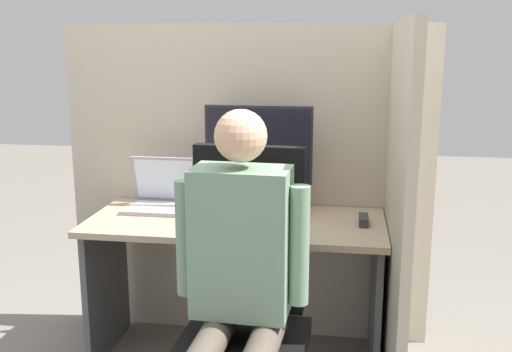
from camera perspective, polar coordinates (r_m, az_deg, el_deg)
name	(u,v)px	position (r m, az deg, el deg)	size (l,w,h in m)	color
cubicle_panel_back	(247,185)	(3.13, -0.86, -0.82)	(1.90, 0.05, 1.64)	#B7AD99
cubicle_panel_right	(394,211)	(2.72, 13.03, -3.23)	(0.04, 1.22, 1.64)	#B7AD99
desk	(236,256)	(2.90, -1.91, -7.60)	(1.40, 0.60, 0.73)	tan
paper_box	(258,204)	(2.95, 0.23, -2.72)	(0.33, 0.21, 0.08)	red
monitor	(259,149)	(2.89, 0.24, 2.60)	(0.52, 0.19, 0.45)	#232328
laptop	(162,199)	(3.05, -8.97, -2.17)	(0.34, 0.25, 0.26)	#99999E
mouse	(203,222)	(2.76, -5.10, -4.38)	(0.07, 0.05, 0.03)	gray
stapler	(364,220)	(2.81, 10.21, -4.16)	(0.04, 0.12, 0.04)	#2D2D33
carrot_toy	(262,231)	(2.60, 0.58, -5.23)	(0.05, 0.13, 0.05)	orange
office_chair	(245,301)	(2.32, -1.01, -11.85)	(0.53, 0.57, 1.16)	black
person	(239,274)	(2.09, -1.61, -9.33)	(0.48, 0.47, 1.33)	brown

